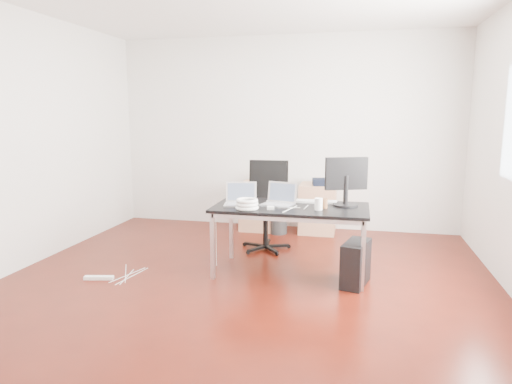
% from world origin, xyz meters
% --- Properties ---
extents(room_shell, '(5.00, 5.00, 5.00)m').
position_xyz_m(room_shell, '(0.04, 0.00, 1.40)').
color(room_shell, '#3A0D06').
rests_on(room_shell, ground).
extents(desk, '(1.60, 0.80, 0.73)m').
position_xyz_m(desk, '(0.39, 0.46, 0.68)').
color(desk, black).
rests_on(desk, ground).
extents(office_chair, '(0.50, 0.52, 1.08)m').
position_xyz_m(office_chair, '(-0.04, 1.33, 0.61)').
color(office_chair, black).
rests_on(office_chair, ground).
extents(filing_cabinet_left, '(0.50, 0.50, 0.70)m').
position_xyz_m(filing_cabinet_left, '(-0.33, 2.23, 0.35)').
color(filing_cabinet_left, '#B07A58').
rests_on(filing_cabinet_left, ground).
extents(filing_cabinet_right, '(0.50, 0.50, 0.70)m').
position_xyz_m(filing_cabinet_right, '(0.52, 2.23, 0.35)').
color(filing_cabinet_right, '#B07A58').
rests_on(filing_cabinet_right, ground).
extents(pc_tower, '(0.31, 0.49, 0.44)m').
position_xyz_m(pc_tower, '(1.08, 0.27, 0.22)').
color(pc_tower, black).
rests_on(pc_tower, ground).
extents(wastebasket, '(0.30, 0.30, 0.28)m').
position_xyz_m(wastebasket, '(-0.01, 2.04, 0.14)').
color(wastebasket, black).
rests_on(wastebasket, ground).
extents(power_strip, '(0.31, 0.12, 0.04)m').
position_xyz_m(power_strip, '(-1.50, -0.17, 0.02)').
color(power_strip, white).
rests_on(power_strip, ground).
extents(laptop_left, '(0.37, 0.31, 0.23)m').
position_xyz_m(laptop_left, '(-0.15, 0.43, 0.79)').
color(laptop_left, silver).
rests_on(laptop_left, desk).
extents(laptop_right, '(0.38, 0.33, 0.23)m').
position_xyz_m(laptop_right, '(0.26, 0.51, 0.79)').
color(laptop_right, silver).
rests_on(laptop_right, desk).
extents(monitor, '(0.44, 0.26, 0.51)m').
position_xyz_m(monitor, '(0.95, 0.61, 1.01)').
color(monitor, black).
rests_on(monitor, desk).
extents(keyboard, '(0.44, 0.14, 0.02)m').
position_xyz_m(keyboard, '(0.64, 0.71, 0.74)').
color(keyboard, white).
rests_on(keyboard, desk).
extents(cup_white, '(0.11, 0.11, 0.12)m').
position_xyz_m(cup_white, '(0.69, 0.33, 0.79)').
color(cup_white, white).
rests_on(cup_white, desk).
extents(cup_brown, '(0.09, 0.09, 0.10)m').
position_xyz_m(cup_brown, '(0.74, 0.44, 0.78)').
color(cup_brown, brown).
rests_on(cup_brown, desk).
extents(cable_coil, '(0.24, 0.24, 0.11)m').
position_xyz_m(cable_coil, '(-0.02, 0.21, 0.78)').
color(cable_coil, white).
rests_on(cable_coil, desk).
extents(power_adapter, '(0.08, 0.08, 0.03)m').
position_xyz_m(power_adapter, '(0.22, 0.26, 0.74)').
color(power_adapter, white).
rests_on(power_adapter, desk).
extents(speaker, '(0.09, 0.08, 0.18)m').
position_xyz_m(speaker, '(-0.24, 2.21, 0.79)').
color(speaker, '#9E9E9E').
rests_on(speaker, filing_cabinet_left).
extents(navy_garment, '(0.34, 0.29, 0.09)m').
position_xyz_m(navy_garment, '(0.60, 2.16, 0.74)').
color(navy_garment, black).
rests_on(navy_garment, filing_cabinet_right).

